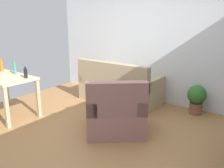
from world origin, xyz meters
TOP-DOWN VIEW (x-y plane):
  - ground_plane at (0.00, 0.00)m, footprint 5.20×4.40m
  - wall_rear at (0.00, 2.20)m, footprint 5.20×0.10m
  - couch at (-0.51, 1.59)m, footprint 1.73×0.84m
  - desk at (-1.81, -0.27)m, footprint 1.23×0.75m
  - potted_plant at (1.08, 1.90)m, footprint 0.36×0.36m
  - armchair at (0.28, 0.35)m, footprint 1.23×1.22m
  - bottle_amber at (-2.24, -0.06)m, footprint 0.07×0.07m
  - bottle_tall at (-1.80, -0.04)m, footprint 0.05×0.05m
  - bottle_dark at (-1.36, -0.11)m, footprint 0.06×0.06m

SIDE VIEW (x-z plane):
  - ground_plane at x=0.00m, z-range -0.02..0.00m
  - couch at x=-0.51m, z-range -0.15..0.77m
  - armchair at x=0.28m, z-range -0.14..0.78m
  - potted_plant at x=1.08m, z-range 0.05..0.62m
  - desk at x=-1.81m, z-range 0.27..1.03m
  - bottle_dark at x=-1.36m, z-range 0.74..0.95m
  - bottle_amber at x=-2.24m, z-range 0.74..1.00m
  - bottle_tall at x=-1.80m, z-range 0.74..1.01m
  - wall_rear at x=0.00m, z-range 0.00..2.70m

